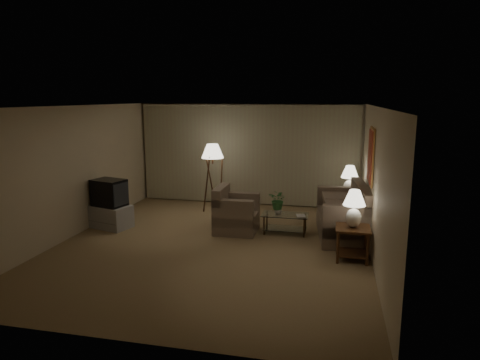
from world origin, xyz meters
name	(u,v)px	position (x,y,z in m)	size (l,w,h in m)	color
ground	(213,245)	(0.00, 0.00, 0.00)	(7.00, 7.00, 0.00)	#8F754F
room_shell	(231,148)	(0.02, 1.51, 1.75)	(6.04, 7.02, 2.72)	beige
sofa	(343,216)	(2.50, 1.15, 0.43)	(2.12, 1.34, 0.86)	gray
armchair	(237,214)	(0.27, 0.95, 0.39)	(0.95, 0.90, 0.77)	gray
side_table_near	(352,237)	(2.65, -0.20, 0.42)	(0.60, 0.60, 0.60)	#371A0F
side_table_far	(348,204)	(2.65, 2.40, 0.39)	(0.44, 0.37, 0.60)	#371A0F
table_lamp_near	(354,205)	(2.65, -0.20, 1.00)	(0.39, 0.39, 0.68)	white
table_lamp_far	(350,178)	(2.65, 2.40, 1.01)	(0.41, 0.41, 0.70)	white
coffee_table	(285,221)	(1.31, 1.05, 0.27)	(0.98, 0.53, 0.41)	silver
tv_cabinet	(110,216)	(-2.55, 0.63, 0.25)	(1.01, 0.78, 0.50)	#979799
crt_tv	(109,193)	(-2.55, 0.63, 0.79)	(0.79, 0.66, 0.59)	black
floor_lamp	(213,176)	(-0.70, 2.48, 0.90)	(0.56, 0.56, 1.72)	#371A0F
ottoman	(237,202)	(-0.16, 2.84, 0.18)	(0.53, 0.53, 0.35)	#AA5839
vase	(278,210)	(1.16, 1.05, 0.50)	(0.16, 0.16, 0.17)	silver
flowers	(278,197)	(1.16, 1.05, 0.79)	(0.38, 0.33, 0.42)	#377C39
book	(297,216)	(1.56, 0.95, 0.42)	(0.18, 0.25, 0.02)	olive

